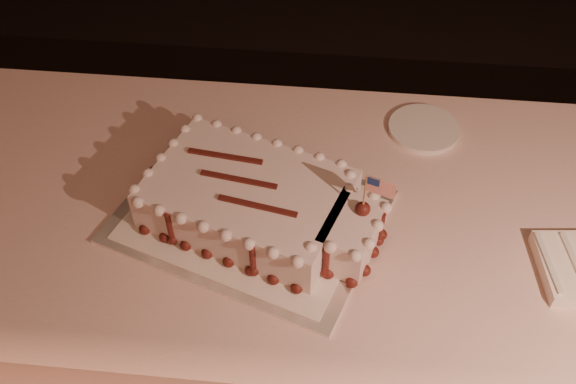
# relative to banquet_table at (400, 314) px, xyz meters

# --- Properties ---
(banquet_table) EXTENTS (2.40, 0.80, 0.75)m
(banquet_table) POSITION_rel_banquet_table_xyz_m (0.00, 0.00, 0.00)
(banquet_table) COLOR beige
(banquet_table) RESTS_ON ground
(cake_board) EXTENTS (0.61, 0.53, 0.01)m
(cake_board) POSITION_rel_banquet_table_xyz_m (-0.36, -0.04, 0.38)
(cake_board) COLOR white
(cake_board) RESTS_ON banquet_table
(doily) EXTENTS (0.55, 0.48, 0.00)m
(doily) POSITION_rel_banquet_table_xyz_m (-0.36, -0.04, 0.38)
(doily) COLOR white
(doily) RESTS_ON cake_board
(sheet_cake) EXTENTS (0.51, 0.38, 0.19)m
(sheet_cake) POSITION_rel_banquet_table_xyz_m (-0.33, -0.04, 0.43)
(sheet_cake) COLOR silver
(sheet_cake) RESTS_ON doily
(side_plate) EXTENTS (0.17, 0.17, 0.01)m
(side_plate) POSITION_rel_banquet_table_xyz_m (0.01, 0.27, 0.38)
(side_plate) COLOR silver
(side_plate) RESTS_ON banquet_table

